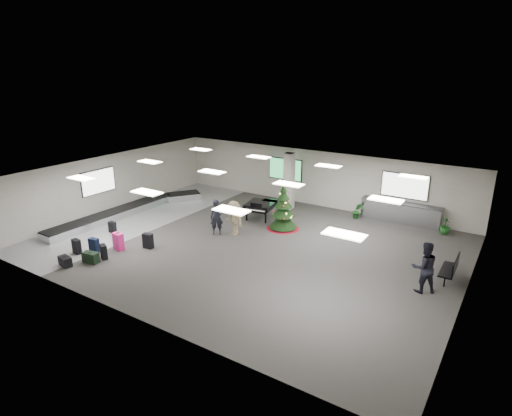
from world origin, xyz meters
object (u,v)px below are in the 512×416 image
Objects in this scene: traveler_a at (217,217)px; traveler_bench at (424,267)px; bench at (451,268)px; potted_plant_right at (445,226)px; christmas_tree at (283,213)px; potted_plant_left at (357,211)px; baggage_carousel at (129,211)px; traveler_b at (234,218)px; pink_suitcase at (118,242)px; grand_piano at (260,206)px; service_counter at (400,212)px.

traveler_bench reaches higher than traveler_a.
bench reaches higher than potted_plant_right.
christmas_tree is 8.15m from bench.
traveler_a is at bearing -129.94° from potted_plant_left.
christmas_tree is at bearing -127.07° from potted_plant_left.
traveler_a reaches higher than baggage_carousel.
potted_plant_right is (9.24, 5.99, -0.44)m from traveler_a.
traveler_bench is 2.25× the size of potted_plant_right.
bench is 0.89× the size of traveler_b.
pink_suitcase is 0.42× the size of traveler_bench.
traveler_bench is at bearing -118.02° from bench.
traveler_bench reaches higher than pink_suitcase.
potted_plant_left is 1.03× the size of potted_plant_right.
potted_plant_right is (6.95, 3.58, -0.39)m from christmas_tree.
traveler_bench reaches higher than grand_piano.
traveler_a is at bearing -133.62° from christmas_tree.
bench is (8.02, -1.39, -0.27)m from christmas_tree.
christmas_tree is 1.38× the size of traveler_b.
baggage_carousel is 2.40× the size of service_counter.
grand_piano is at bearing -147.55° from potted_plant_left.
potted_plant_right is at bearing -2.77° from traveler_a.
bench is (9.79, -2.04, -0.18)m from grand_piano.
grand_piano is at bearing -152.19° from service_counter.
service_counter reaches higher than pink_suitcase.
baggage_carousel is 16.25m from bench.
baggage_carousel is at bearing -152.33° from service_counter.
baggage_carousel is 6.69m from traveler_b.
grand_piano is 1.04× the size of traveler_bench.
baggage_carousel is at bearing -157.47° from potted_plant_right.
traveler_bench is (7.30, -2.79, 0.14)m from christmas_tree.
service_counter reaches higher than grand_piano.
grand_piano is at bearing 159.95° from christmas_tree.
christmas_tree is (-4.67, -4.04, 0.26)m from service_counter.
baggage_carousel is 5.68× the size of traveler_b.
potted_plant_left is at bearing -163.17° from service_counter.
christmas_tree reaches higher than traveler_b.
traveler_bench is at bearing -38.01° from traveler_a.
service_counter is 2.05× the size of grand_piano.
bench is at bearing -22.59° from grand_piano.
baggage_carousel is 4.91× the size of grand_piano.
traveler_b reaches higher than bench.
potted_plant_right is (11.78, 9.81, 0.03)m from pink_suitcase.
service_counter is 5.08× the size of pink_suitcase.
potted_plant_left is at bearing -177.74° from potted_plant_right.
baggage_carousel is 8.63m from christmas_tree.
christmas_tree is 1.24× the size of traveler_bench.
christmas_tree is (8.17, 2.69, 0.60)m from baggage_carousel.
traveler_bench is (9.07, -3.44, 0.24)m from grand_piano.
traveler_bench is (12.12, 3.43, 0.56)m from pink_suitcase.
traveler_bench is (2.63, -6.83, 0.41)m from service_counter.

